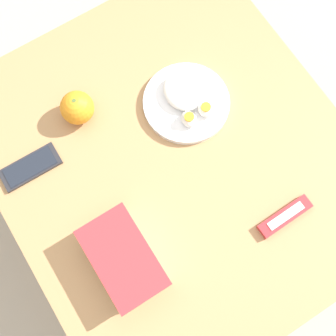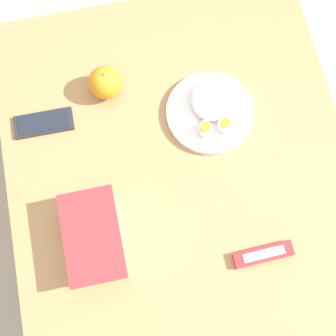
{
  "view_description": "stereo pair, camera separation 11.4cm",
  "coord_description": "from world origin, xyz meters",
  "px_view_note": "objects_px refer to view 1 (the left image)",
  "views": [
    {
      "loc": [
        -0.29,
        0.2,
        1.83
      ],
      "look_at": [
        -0.02,
        0.03,
        0.73
      ],
      "focal_mm": 50.0,
      "sensor_mm": 36.0,
      "label": 1
    },
    {
      "loc": [
        -0.34,
        0.1,
        1.83
      ],
      "look_at": [
        -0.02,
        0.03,
        0.73
      ],
      "focal_mm": 50.0,
      "sensor_mm": 36.0,
      "label": 2
    }
  ],
  "objects_px": {
    "food_container": "(124,259)",
    "candy_bar": "(285,217)",
    "rice_plate": "(186,101)",
    "cell_phone": "(30,167)",
    "orange_fruit": "(77,108)"
  },
  "relations": [
    {
      "from": "rice_plate",
      "to": "orange_fruit",
      "type": "bearing_deg",
      "value": 64.04
    },
    {
      "from": "orange_fruit",
      "to": "candy_bar",
      "type": "height_order",
      "value": "orange_fruit"
    },
    {
      "from": "food_container",
      "to": "cell_phone",
      "type": "distance_m",
      "value": 0.34
    },
    {
      "from": "orange_fruit",
      "to": "cell_phone",
      "type": "xyz_separation_m",
      "value": [
        -0.06,
        0.18,
        -0.04
      ]
    },
    {
      "from": "food_container",
      "to": "candy_bar",
      "type": "relative_size",
      "value": 1.5
    },
    {
      "from": "food_container",
      "to": "candy_bar",
      "type": "height_order",
      "value": "food_container"
    },
    {
      "from": "orange_fruit",
      "to": "candy_bar",
      "type": "bearing_deg",
      "value": -150.07
    },
    {
      "from": "rice_plate",
      "to": "food_container",
      "type": "bearing_deg",
      "value": 127.68
    },
    {
      "from": "orange_fruit",
      "to": "cell_phone",
      "type": "distance_m",
      "value": 0.19
    },
    {
      "from": "food_container",
      "to": "orange_fruit",
      "type": "bearing_deg",
      "value": -13.55
    },
    {
      "from": "orange_fruit",
      "to": "cell_phone",
      "type": "relative_size",
      "value": 0.57
    },
    {
      "from": "rice_plate",
      "to": "candy_bar",
      "type": "xyz_separation_m",
      "value": [
        -0.38,
        -0.04,
        -0.01
      ]
    },
    {
      "from": "food_container",
      "to": "rice_plate",
      "type": "height_order",
      "value": "food_container"
    },
    {
      "from": "rice_plate",
      "to": "cell_phone",
      "type": "xyz_separation_m",
      "value": [
        0.06,
        0.42,
        -0.01
      ]
    },
    {
      "from": "candy_bar",
      "to": "cell_phone",
      "type": "xyz_separation_m",
      "value": [
        0.44,
        0.46,
        -0.0
      ]
    }
  ]
}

